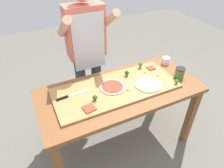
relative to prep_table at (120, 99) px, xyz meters
The scene contains 18 objects.
ground_plane 0.68m from the prep_table, ahead, with size 8.00×8.00×0.00m, color #6B665B.
prep_table is the anchor object (origin of this frame).
cutting_board 0.13m from the prep_table, 146.13° to the left, with size 1.19×0.50×0.02m, color #B27F47.
chefs_knife 0.51m from the prep_table, 169.95° to the left, with size 0.33×0.05×0.02m.
pizza_whole_tomato_red 0.17m from the prep_table, 151.32° to the left, with size 0.24×0.24×0.02m.
pizza_whole_white_garlic 0.31m from the prep_table, 16.83° to the right, with size 0.25×0.25×0.02m.
pizza_slice_near_left 0.42m from the prep_table, 158.89° to the right, with size 0.10×0.10×0.01m, color #BC3D28.
pizza_slice_near_right 0.50m from the prep_table, 18.70° to the left, with size 0.07×0.07×0.01m, color #BC3D28.
broccoli_floret_center_left 0.46m from the prep_table, 31.47° to the left, with size 0.05×0.05×0.07m.
broccoli_floret_back_mid 0.27m from the prep_table, 44.57° to the left, with size 0.04×0.04×0.06m.
broccoli_floret_front_mid 0.58m from the prep_table, 19.31° to the right, with size 0.04×0.04×0.05m.
broccoli_floret_front_right 0.34m from the prep_table, 167.50° to the right, with size 0.04×0.04×0.05m.
cheese_crumble_a 0.47m from the prep_table, ahead, with size 0.02×0.02×0.02m, color white.
cheese_crumble_b 0.17m from the prep_table, 53.98° to the right, with size 0.02×0.02×0.02m, color silver.
cheese_crumble_c 0.40m from the prep_table, 18.59° to the left, with size 0.02×0.02×0.02m, color silver.
flour_cup 0.73m from the prep_table, 16.25° to the left, with size 0.09×0.09×0.08m.
sauce_jar 0.66m from the prep_table, ahead, with size 0.10×0.10×0.12m.
cook_center 0.68m from the prep_table, 101.17° to the left, with size 0.54×0.39×1.67m.
Camera 1 is at (-0.72, -1.32, 1.99)m, focal length 32.01 mm.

